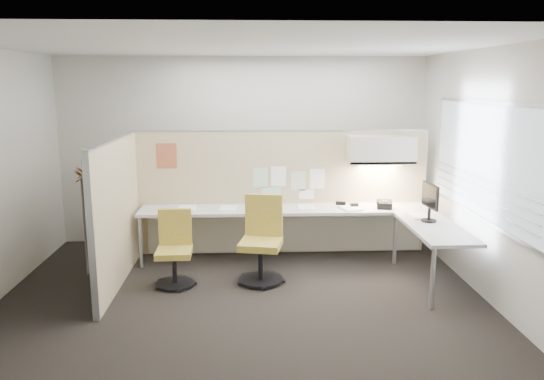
{
  "coord_description": "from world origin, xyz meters",
  "views": [
    {
      "loc": [
        0.08,
        -5.76,
        2.41
      ],
      "look_at": [
        0.38,
        0.8,
        1.08
      ],
      "focal_mm": 35.0,
      "sensor_mm": 36.0,
      "label": 1
    }
  ],
  "objects_px": {
    "desk": "(312,219)",
    "chair_left": "(175,251)",
    "monitor": "(430,200)",
    "phone": "(384,205)",
    "chair_right": "(262,242)"
  },
  "relations": [
    {
      "from": "chair_left",
      "to": "phone",
      "type": "distance_m",
      "value": 2.88
    },
    {
      "from": "chair_right",
      "to": "phone",
      "type": "xyz_separation_m",
      "value": [
        1.69,
        0.71,
        0.29
      ]
    },
    {
      "from": "desk",
      "to": "phone",
      "type": "distance_m",
      "value": 1.01
    },
    {
      "from": "chair_right",
      "to": "monitor",
      "type": "xyz_separation_m",
      "value": [
        2.07,
        -0.01,
        0.52
      ]
    },
    {
      "from": "chair_left",
      "to": "chair_right",
      "type": "relative_size",
      "value": 0.86
    },
    {
      "from": "chair_right",
      "to": "monitor",
      "type": "bearing_deg",
      "value": 11.22
    },
    {
      "from": "monitor",
      "to": "phone",
      "type": "xyz_separation_m",
      "value": [
        -0.37,
        0.72,
        -0.22
      ]
    },
    {
      "from": "chair_left",
      "to": "monitor",
      "type": "distance_m",
      "value": 3.18
    },
    {
      "from": "chair_right",
      "to": "phone",
      "type": "relative_size",
      "value": 4.26
    },
    {
      "from": "chair_left",
      "to": "phone",
      "type": "xyz_separation_m",
      "value": [
        2.75,
        0.78,
        0.36
      ]
    },
    {
      "from": "chair_right",
      "to": "desk",
      "type": "bearing_deg",
      "value": 54.14
    },
    {
      "from": "desk",
      "to": "chair_left",
      "type": "xyz_separation_m",
      "value": [
        -1.75,
        -0.71,
        -0.18
      ]
    },
    {
      "from": "desk",
      "to": "monitor",
      "type": "distance_m",
      "value": 1.57
    },
    {
      "from": "desk",
      "to": "monitor",
      "type": "height_order",
      "value": "monitor"
    },
    {
      "from": "desk",
      "to": "chair_left",
      "type": "bearing_deg",
      "value": -157.84
    }
  ]
}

